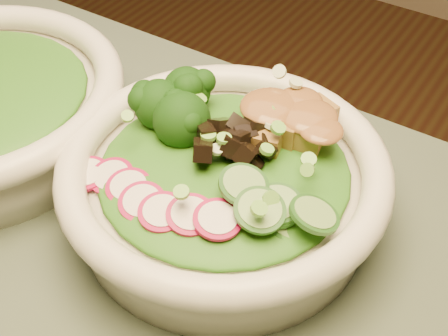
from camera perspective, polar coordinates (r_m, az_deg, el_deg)
The scene contains 9 objects.
salad_bowl at distance 0.52m, azimuth 0.00°, elevation -1.60°, with size 0.27×0.27×0.07m.
lettuce_bed at distance 0.50m, azimuth 0.00°, elevation 0.08°, with size 0.21×0.21×0.02m, color #225A13.
broccoli_florets at distance 0.53m, azimuth -4.45°, elevation 4.92°, with size 0.08×0.07×0.04m, color black, non-canonical shape.
radish_slices at distance 0.47m, azimuth -6.18°, elevation -3.22°, with size 0.11×0.04×0.02m, color #A10C40, non-canonical shape.
cucumber_slices at distance 0.46m, azimuth 4.97°, elevation -3.30°, with size 0.07×0.07×0.04m, color #80A65C, non-canonical shape.
mushroom_heap at distance 0.50m, azimuth 1.11°, elevation 1.87°, with size 0.07×0.07×0.04m, color black, non-canonical shape.
tofu_cubes at distance 0.53m, azimuth 5.58°, elevation 3.91°, with size 0.09×0.06×0.04m, color olive, non-canonical shape.
peanut_sauce at distance 0.52m, azimuth 5.67°, elevation 5.03°, with size 0.07×0.06×0.02m, color brown.
scallion_garnish at distance 0.49m, azimuth 0.00°, elevation 2.16°, with size 0.19×0.19×0.02m, color #76BF43, non-canonical shape.
Camera 1 is at (0.22, -0.11, 1.16)m, focal length 50.00 mm.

